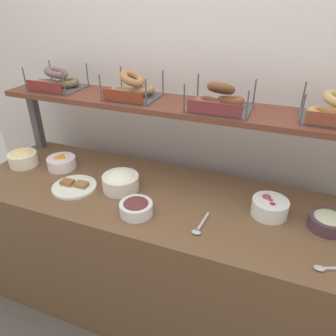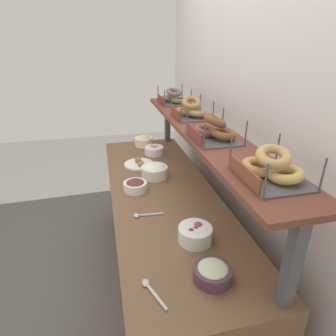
{
  "view_description": "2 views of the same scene",
  "coord_description": "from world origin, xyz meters",
  "px_view_note": "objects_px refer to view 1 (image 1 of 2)",
  "views": [
    {
      "loc": [
        0.56,
        -1.29,
        1.8
      ],
      "look_at": [
        0.04,
        0.03,
        1.01
      ],
      "focal_mm": 33.99,
      "sensor_mm": 36.0,
      "label": 1
    },
    {
      "loc": [
        1.67,
        -0.35,
        1.8
      ],
      "look_at": [
        0.16,
        0.0,
        1.09
      ],
      "focal_mm": 30.12,
      "sensor_mm": 36.0,
      "label": 2
    }
  ],
  "objects_px": {
    "bowl_egg_salad": "(23,158)",
    "bagel_basket_poppy": "(57,81)",
    "bowl_beet_salad": "(270,207)",
    "bagel_basket_sesame": "(335,111)",
    "serving_spoon_near_plate": "(199,227)",
    "bagel_basket_cinnamon_raisin": "(220,100)",
    "serving_spoon_by_edge": "(330,268)",
    "bowl_chocolate_spread": "(136,207)",
    "bowl_tuna_salad": "(328,221)",
    "bowl_fruit_salad": "(61,162)",
    "serving_plate_white": "(74,186)",
    "bagel_basket_everything": "(132,89)",
    "bowl_cream_cheese": "(121,181)"
  },
  "relations": [
    {
      "from": "serving_spoon_by_edge",
      "to": "serving_spoon_near_plate",
      "type": "bearing_deg",
      "value": 174.48
    },
    {
      "from": "bowl_tuna_salad",
      "to": "bagel_basket_poppy",
      "type": "xyz_separation_m",
      "value": [
        -1.6,
        0.23,
        0.44
      ]
    },
    {
      "from": "bowl_chocolate_spread",
      "to": "bowl_tuna_salad",
      "type": "xyz_separation_m",
      "value": [
        0.86,
        0.22,
        -0.0
      ]
    },
    {
      "from": "serving_spoon_near_plate",
      "to": "serving_spoon_by_edge",
      "type": "xyz_separation_m",
      "value": [
        0.54,
        -0.05,
        0.0
      ]
    },
    {
      "from": "bowl_fruit_salad",
      "to": "bagel_basket_poppy",
      "type": "bearing_deg",
      "value": 116.99
    },
    {
      "from": "bowl_tuna_salad",
      "to": "serving_spoon_by_edge",
      "type": "height_order",
      "value": "bowl_tuna_salad"
    },
    {
      "from": "bowl_cream_cheese",
      "to": "serving_spoon_by_edge",
      "type": "bearing_deg",
      "value": -11.73
    },
    {
      "from": "bowl_fruit_salad",
      "to": "bagel_basket_everything",
      "type": "xyz_separation_m",
      "value": [
        0.41,
        0.2,
        0.44
      ]
    },
    {
      "from": "serving_spoon_by_edge",
      "to": "bagel_basket_everything",
      "type": "height_order",
      "value": "bagel_basket_everything"
    },
    {
      "from": "serving_spoon_near_plate",
      "to": "bagel_basket_cinnamon_raisin",
      "type": "height_order",
      "value": "bagel_basket_cinnamon_raisin"
    },
    {
      "from": "serving_plate_white",
      "to": "bagel_basket_cinnamon_raisin",
      "type": "height_order",
      "value": "bagel_basket_cinnamon_raisin"
    },
    {
      "from": "bowl_egg_salad",
      "to": "bagel_basket_poppy",
      "type": "xyz_separation_m",
      "value": [
        0.14,
        0.26,
        0.43
      ]
    },
    {
      "from": "bowl_chocolate_spread",
      "to": "bowl_egg_salad",
      "type": "distance_m",
      "value": 0.9
    },
    {
      "from": "bowl_beet_salad",
      "to": "bagel_basket_poppy",
      "type": "distance_m",
      "value": 1.43
    },
    {
      "from": "bowl_egg_salad",
      "to": "bagel_basket_cinnamon_raisin",
      "type": "bearing_deg",
      "value": 11.58
    },
    {
      "from": "serving_spoon_by_edge",
      "to": "bagel_basket_everything",
      "type": "relative_size",
      "value": 0.62
    },
    {
      "from": "bowl_chocolate_spread",
      "to": "bagel_basket_sesame",
      "type": "bearing_deg",
      "value": 30.16
    },
    {
      "from": "bowl_beet_salad",
      "to": "bowl_tuna_salad",
      "type": "xyz_separation_m",
      "value": [
        0.26,
        -0.01,
        -0.01
      ]
    },
    {
      "from": "bowl_chocolate_spread",
      "to": "serving_plate_white",
      "type": "bearing_deg",
      "value": 168.85
    },
    {
      "from": "bagel_basket_cinnamon_raisin",
      "to": "serving_plate_white",
      "type": "bearing_deg",
      "value": -153.55
    },
    {
      "from": "bagel_basket_sesame",
      "to": "bagel_basket_everything",
      "type": "bearing_deg",
      "value": -179.27
    },
    {
      "from": "bowl_beet_salad",
      "to": "serving_plate_white",
      "type": "xyz_separation_m",
      "value": [
        -1.03,
        -0.15,
        -0.03
      ]
    },
    {
      "from": "bowl_cream_cheese",
      "to": "bagel_basket_everything",
      "type": "relative_size",
      "value": 0.71
    },
    {
      "from": "bowl_fruit_salad",
      "to": "serving_plate_white",
      "type": "relative_size",
      "value": 0.7
    },
    {
      "from": "bowl_beet_salad",
      "to": "serving_spoon_by_edge",
      "type": "xyz_separation_m",
      "value": [
        0.26,
        -0.28,
        -0.04
      ]
    },
    {
      "from": "bowl_chocolate_spread",
      "to": "bagel_basket_poppy",
      "type": "relative_size",
      "value": 0.55
    },
    {
      "from": "bowl_beet_salad",
      "to": "bagel_basket_sesame",
      "type": "height_order",
      "value": "bagel_basket_sesame"
    },
    {
      "from": "bagel_basket_poppy",
      "to": "bagel_basket_sesame",
      "type": "relative_size",
      "value": 0.99
    },
    {
      "from": "bowl_cream_cheese",
      "to": "bowl_fruit_salad",
      "type": "bearing_deg",
      "value": 169.99
    },
    {
      "from": "bowl_beet_salad",
      "to": "serving_spoon_near_plate",
      "type": "height_order",
      "value": "bowl_beet_salad"
    },
    {
      "from": "bowl_fruit_salad",
      "to": "bowl_cream_cheese",
      "type": "bearing_deg",
      "value": -10.01
    },
    {
      "from": "bowl_cream_cheese",
      "to": "serving_spoon_by_edge",
      "type": "distance_m",
      "value": 1.06
    },
    {
      "from": "bowl_tuna_salad",
      "to": "bagel_basket_sesame",
      "type": "bearing_deg",
      "value": 104.07
    },
    {
      "from": "bowl_cream_cheese",
      "to": "bagel_basket_everything",
      "type": "bearing_deg",
      "value": 99.64
    },
    {
      "from": "bowl_beet_salad",
      "to": "bagel_basket_everything",
      "type": "bearing_deg",
      "value": 165.0
    },
    {
      "from": "bowl_egg_salad",
      "to": "serving_spoon_near_plate",
      "type": "height_order",
      "value": "bowl_egg_salad"
    },
    {
      "from": "serving_plate_white",
      "to": "bagel_basket_cinnamon_raisin",
      "type": "relative_size",
      "value": 0.78
    },
    {
      "from": "serving_spoon_near_plate",
      "to": "serving_spoon_by_edge",
      "type": "bearing_deg",
      "value": -5.52
    },
    {
      "from": "bowl_fruit_salad",
      "to": "bagel_basket_poppy",
      "type": "distance_m",
      "value": 0.49
    },
    {
      "from": "bagel_basket_cinnamon_raisin",
      "to": "bowl_cream_cheese",
      "type": "bearing_deg",
      "value": -149.89
    },
    {
      "from": "bowl_cream_cheese",
      "to": "bagel_basket_sesame",
      "type": "xyz_separation_m",
      "value": [
        0.98,
        0.3,
        0.42
      ]
    },
    {
      "from": "bagel_basket_cinnamon_raisin",
      "to": "bowl_tuna_salad",
      "type": "bearing_deg",
      "value": -19.32
    },
    {
      "from": "bagel_basket_sesame",
      "to": "serving_spoon_by_edge",
      "type": "bearing_deg",
      "value": -83.11
    },
    {
      "from": "bowl_fruit_salad",
      "to": "bagel_basket_cinnamon_raisin",
      "type": "xyz_separation_m",
      "value": [
        0.91,
        0.18,
        0.44
      ]
    },
    {
      "from": "bagel_basket_poppy",
      "to": "bagel_basket_everything",
      "type": "relative_size",
      "value": 1.04
    },
    {
      "from": "bowl_chocolate_spread",
      "to": "bowl_tuna_salad",
      "type": "bearing_deg",
      "value": 14.58
    },
    {
      "from": "bowl_egg_salad",
      "to": "bagel_basket_poppy",
      "type": "distance_m",
      "value": 0.52
    },
    {
      "from": "bowl_cream_cheese",
      "to": "bagel_basket_poppy",
      "type": "bearing_deg",
      "value": 153.05
    },
    {
      "from": "serving_plate_white",
      "to": "serving_spoon_by_edge",
      "type": "height_order",
      "value": "serving_plate_white"
    },
    {
      "from": "bowl_tuna_salad",
      "to": "serving_plate_white",
      "type": "xyz_separation_m",
      "value": [
        -1.29,
        -0.14,
        -0.03
      ]
    }
  ]
}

